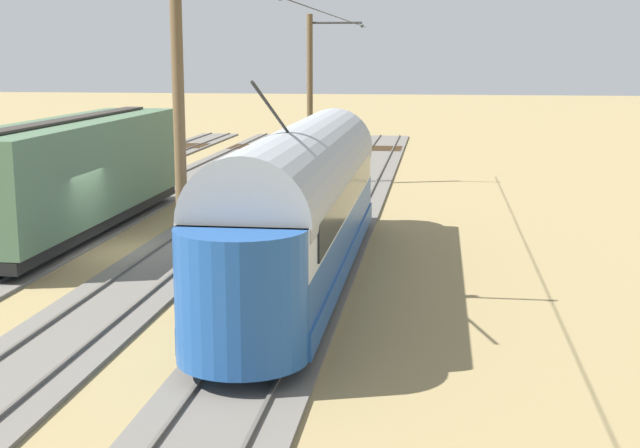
{
  "coord_description": "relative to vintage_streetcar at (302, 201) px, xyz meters",
  "views": [
    {
      "loc": [
        -10.13,
        25.94,
        6.16
      ],
      "look_at": [
        -6.98,
        2.7,
        1.58
      ],
      "focal_mm": 49.12,
      "sensor_mm": 36.0,
      "label": 1
    }
  ],
  "objects": [
    {
      "name": "track_end_bumper",
      "position": [
        4.36,
        -14.08,
        -1.86
      ],
      "size": [
        1.8,
        0.6,
        0.8
      ],
      "primitive_type": "cube",
      "color": "#B2A519",
      "rests_on": "ground"
    },
    {
      "name": "catenary_pole_mid_near",
      "position": [
        2.36,
        3.11,
        1.87
      ],
      "size": [
        2.64,
        0.28,
        7.95
      ],
      "color": "brown",
      "rests_on": "ground"
    },
    {
      "name": "boxcar_adjacent",
      "position": [
        8.73,
        -5.25,
        -0.1
      ],
      "size": [
        2.96,
        14.13,
        3.85
      ],
      "color": "#4C6B4C",
      "rests_on": "ground"
    },
    {
      "name": "track_adjacent_siding",
      "position": [
        4.36,
        -3.28,
        -2.21
      ],
      "size": [
        2.8,
        80.0,
        0.18
      ],
      "color": "#666059",
      "rests_on": "ground"
    },
    {
      "name": "catenary_pole_foreground",
      "position": [
        2.36,
        -17.9,
        1.87
      ],
      "size": [
        2.64,
        0.28,
        7.95
      ],
      "color": "brown",
      "rests_on": "ground"
    },
    {
      "name": "ground_plane",
      "position": [
        6.54,
        -2.96,
        -2.26
      ],
      "size": [
        220.0,
        220.0,
        0.0
      ],
      "primitive_type": "plane",
      "color": "#937F51"
    },
    {
      "name": "track_third_siding",
      "position": [
        8.72,
        -3.28,
        -2.21
      ],
      "size": [
        2.8,
        80.0,
        0.18
      ],
      "color": "#666059",
      "rests_on": "ground"
    },
    {
      "name": "vintage_streetcar",
      "position": [
        0.0,
        0.0,
        0.0
      ],
      "size": [
        2.65,
        17.36,
        5.47
      ],
      "color": "#1E4C93",
      "rests_on": "ground"
    },
    {
      "name": "track_streetcar_siding",
      "position": [
        -0.0,
        -3.28,
        -2.21
      ],
      "size": [
        2.8,
        80.0,
        0.18
      ],
      "color": "#666059",
      "rests_on": "ground"
    }
  ]
}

